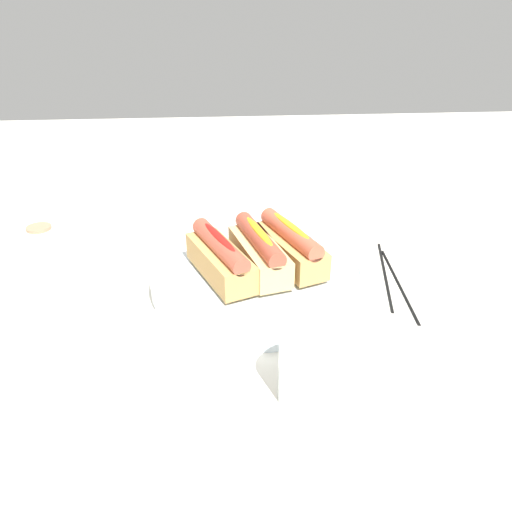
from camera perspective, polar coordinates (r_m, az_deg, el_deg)
name	(u,v)px	position (r m, az deg, el deg)	size (l,w,h in m)	color
ground_plane	(259,285)	(0.78, 0.29, -3.24)	(2.40, 2.40, 0.00)	silver
serving_bowl	(256,277)	(0.76, 0.00, -2.35)	(0.32, 0.32, 0.03)	silver
hotdog_front	(290,245)	(0.76, 3.85, 1.21)	(0.16, 0.10, 0.06)	tan
hotdog_back	(256,251)	(0.74, 0.00, 0.54)	(0.16, 0.09, 0.06)	#DBB270
hotdog_side	(220,258)	(0.73, -4.04, -0.17)	(0.16, 0.10, 0.06)	tan
water_glass	(310,367)	(0.56, 6.07, -12.28)	(0.07, 0.07, 0.09)	white
paper_towel_roll	(49,274)	(0.73, -22.20, -1.87)	(0.11, 0.11, 0.13)	white
chopstick_near	(385,274)	(0.83, 14.25, -1.92)	(0.01, 0.01, 0.22)	black
chopstick_far	(399,283)	(0.81, 15.70, -2.91)	(0.01, 0.01, 0.22)	black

